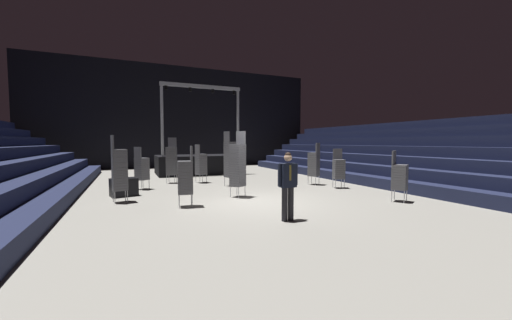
% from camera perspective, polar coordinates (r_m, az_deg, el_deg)
% --- Properties ---
extents(ground_plane, '(22.00, 30.00, 0.10)m').
position_cam_1_polar(ground_plane, '(9.97, 0.68, -8.31)').
color(ground_plane, gray).
extents(arena_end_wall, '(22.00, 0.30, 8.00)m').
position_cam_1_polar(arena_end_wall, '(24.31, -14.22, 8.14)').
color(arena_end_wall, black).
rests_on(arena_end_wall, ground_plane).
extents(bleacher_bank_right, '(5.25, 24.00, 3.15)m').
position_cam_1_polar(bleacher_bank_right, '(15.87, 27.74, 1.60)').
color(bleacher_bank_right, '#191E38').
rests_on(bleacher_bank_right, ground_plane).
extents(stage_riser, '(5.03, 3.01, 5.36)m').
position_cam_1_polar(stage_riser, '(18.86, -11.29, -0.58)').
color(stage_riser, black).
rests_on(stage_riser, ground_plane).
extents(man_with_tie, '(0.57, 0.24, 1.74)m').
position_cam_1_polar(man_with_tie, '(7.39, 6.27, -4.33)').
color(man_with_tie, black).
rests_on(man_with_tie, ground_plane).
extents(chair_stack_front_left, '(0.49, 0.49, 1.88)m').
position_cam_1_polar(chair_stack_front_left, '(9.21, -13.65, -3.14)').
color(chair_stack_front_left, '#B2B5BA').
rests_on(chair_stack_front_left, ground_plane).
extents(chair_stack_front_right, '(0.56, 0.56, 1.88)m').
position_cam_1_polar(chair_stack_front_right, '(14.51, -10.75, -0.70)').
color(chair_stack_front_right, '#B2B5BA').
rests_on(chair_stack_front_right, ground_plane).
extents(chair_stack_mid_left, '(0.55, 0.55, 2.48)m').
position_cam_1_polar(chair_stack_mid_left, '(13.23, -5.06, 0.22)').
color(chair_stack_mid_left, '#B2B5BA').
rests_on(chair_stack_mid_left, ground_plane).
extents(chair_stack_mid_right, '(0.57, 0.57, 1.71)m').
position_cam_1_polar(chair_stack_mid_right, '(13.10, 15.88, -1.59)').
color(chair_stack_mid_right, '#B2B5BA').
rests_on(chair_stack_mid_right, ground_plane).
extents(chair_stack_mid_centre, '(0.60, 0.60, 1.96)m').
position_cam_1_polar(chair_stack_mid_centre, '(13.87, 11.28, -0.72)').
color(chair_stack_mid_centre, '#B2B5BA').
rests_on(chair_stack_mid_centre, ground_plane).
extents(chair_stack_rear_left, '(0.62, 0.62, 1.79)m').
position_cam_1_polar(chair_stack_rear_left, '(13.16, -21.47, -1.49)').
color(chair_stack_rear_left, '#B2B5BA').
rests_on(chair_stack_rear_left, ground_plane).
extents(chair_stack_rear_right, '(0.60, 0.60, 1.71)m').
position_cam_1_polar(chair_stack_rear_right, '(10.83, 26.27, -2.86)').
color(chair_stack_rear_right, '#B2B5BA').
rests_on(chair_stack_rear_right, ground_plane).
extents(chair_stack_rear_centre, '(0.61, 0.61, 2.39)m').
position_cam_1_polar(chair_stack_rear_centre, '(10.53, -3.59, -0.84)').
color(chair_stack_rear_centre, '#B2B5BA').
rests_on(chair_stack_rear_centre, ground_plane).
extents(chair_stack_aisle_left, '(0.51, 0.51, 2.22)m').
position_cam_1_polar(chair_stack_aisle_left, '(10.58, -25.20, -1.61)').
color(chair_stack_aisle_left, '#B2B5BA').
rests_on(chair_stack_aisle_left, ground_plane).
extents(chair_stack_aisle_right, '(0.58, 0.58, 2.22)m').
position_cam_1_polar(chair_stack_aisle_right, '(14.70, -16.22, -0.07)').
color(chair_stack_aisle_right, '#B2B5BA').
rests_on(chair_stack_aisle_right, ground_plane).
extents(equipment_road_case, '(1.02, 0.80, 0.66)m').
position_cam_1_polar(equipment_road_case, '(11.86, -24.46, -4.86)').
color(equipment_road_case, black).
rests_on(equipment_road_case, ground_plane).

